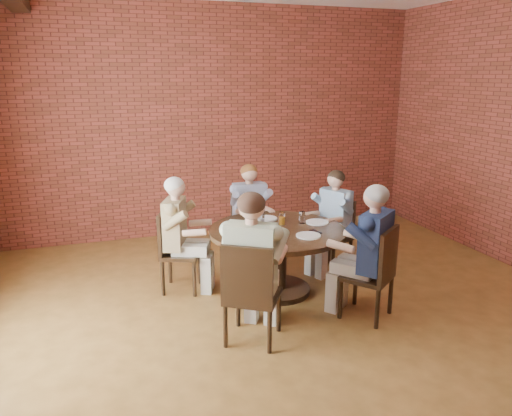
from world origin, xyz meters
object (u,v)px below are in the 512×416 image
object	(u,v)px
diner_b	(250,215)
chair_d	(250,291)
diner_c	(180,235)
diner_d	(253,268)
chair_b	(248,224)
chair_c	(174,248)
diner_e	(369,252)
chair_a	(336,232)
smartphone	(315,232)
diner_a	(332,222)
chair_e	(376,270)
dining_table	(277,248)

from	to	relation	value
diner_b	chair_d	world-z (taller)	diner_b
diner_c	diner_d	distance (m)	1.38
chair_b	chair_c	xyz separation A→B (m)	(-1.08, -0.60, 0.00)
diner_e	diner_c	bearing A→B (deg)	-74.93
diner_b	diner_c	bearing A→B (deg)	-151.03
chair_a	smartphone	world-z (taller)	chair_a
chair_d	diner_d	distance (m)	0.20
chair_a	chair_b	size ratio (longest dim) A/B	0.99
chair_b	diner_c	size ratio (longest dim) A/B	0.70
diner_a	chair_b	world-z (taller)	diner_a
diner_e	smartphone	xyz separation A→B (m)	(-0.30, 0.58, 0.07)
chair_c	diner_c	distance (m)	0.17
diner_d	chair_e	xyz separation A→B (m)	(1.29, -0.00, -0.19)
dining_table	chair_e	size ratio (longest dim) A/B	1.57
diner_b	chair_c	bearing A→B (deg)	-154.10
chair_b	smartphone	bearing A→B (deg)	-75.14
diner_b	smartphone	size ratio (longest dim) A/B	8.80
diner_b	chair_b	bearing A→B (deg)	90.00
diner_a	diner_c	size ratio (longest dim) A/B	0.97
chair_c	chair_d	xyz separation A→B (m)	(0.44, -1.43, 0.02)
chair_a	chair_e	distance (m)	1.34
chair_a	chair_c	xyz separation A→B (m)	(-2.02, 0.04, 0.01)
dining_table	smartphone	distance (m)	0.48
chair_b	diner_e	bearing A→B (deg)	-70.97
dining_table	chair_b	size ratio (longest dim) A/B	1.64
chair_a	smartphone	size ratio (longest dim) A/B	6.14
chair_e	diner_e	world-z (taller)	diner_e
dining_table	chair_e	bearing A→B (deg)	-52.26
chair_a	chair_b	world-z (taller)	chair_b
diner_a	smartphone	xyz separation A→B (m)	(-0.53, -0.63, 0.12)
dining_table	diner_e	distance (m)	1.07
chair_d	smartphone	bearing A→B (deg)	-110.24
dining_table	diner_d	bearing A→B (deg)	-123.03
diner_e	smartphone	size ratio (longest dim) A/B	9.34
diner_a	diner_d	xyz separation A→B (m)	(-1.46, -1.28, 0.07)
smartphone	chair_b	bearing A→B (deg)	94.93
chair_b	chair_c	distance (m)	1.24
chair_c	smartphone	xyz separation A→B (m)	(1.42, -0.70, 0.25)
diner_c	diner_d	bearing A→B (deg)	-139.94
dining_table	chair_a	xyz separation A→B (m)	(0.95, 0.41, -0.04)
chair_b	smartphone	xyz separation A→B (m)	(0.34, -1.30, 0.26)
diner_a	chair_a	bearing A→B (deg)	90.00
smartphone	chair_c	bearing A→B (deg)	144.13
chair_a	chair_e	size ratio (longest dim) A/B	0.94
chair_e	smartphone	bearing A→B (deg)	-99.11
diner_b	smartphone	xyz separation A→B (m)	(0.34, -1.22, 0.11)
dining_table	chair_d	size ratio (longest dim) A/B	1.53
chair_a	diner_d	size ratio (longest dim) A/B	0.64
diner_a	diner_c	world-z (taller)	diner_c
chair_a	diner_d	distance (m)	2.03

